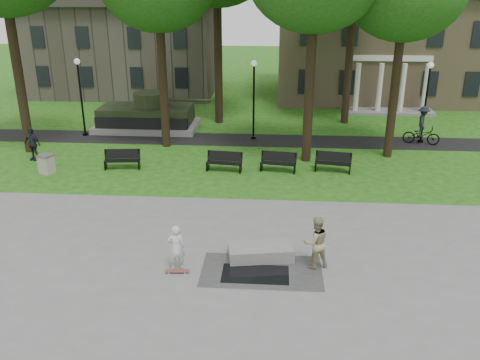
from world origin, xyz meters
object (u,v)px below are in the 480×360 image
object	(u,v)px
skateboarder	(176,248)
cyclist	(422,129)
trash_bin	(47,164)
park_bench_0	(122,159)
concrete_block	(261,252)
friend_watching	(316,242)

from	to	relation	value
skateboarder	cyclist	world-z (taller)	cyclist
cyclist	skateboarder	bearing A→B (deg)	154.68
skateboarder	trash_bin	distance (m)	11.87
park_bench_0	skateboarder	bearing A→B (deg)	-71.31
cyclist	park_bench_0	xyz separation A→B (m)	(-16.33, -5.36, -0.40)
skateboarder	concrete_block	bearing A→B (deg)	-175.30
concrete_block	park_bench_0	xyz separation A→B (m)	(-7.35, 8.59, 0.28)
friend_watching	cyclist	world-z (taller)	cyclist
concrete_block	trash_bin	bearing A→B (deg)	145.02
cyclist	park_bench_0	bearing A→B (deg)	121.13
skateboarder	trash_bin	xyz separation A→B (m)	(-8.18, 8.59, -0.33)
cyclist	park_bench_0	size ratio (longest dim) A/B	1.23
concrete_block	cyclist	distance (m)	16.61
concrete_block	cyclist	world-z (taller)	cyclist
concrete_block	park_bench_0	bearing A→B (deg)	130.56
cyclist	trash_bin	bearing A→B (deg)	120.48
concrete_block	skateboarder	bearing A→B (deg)	-161.29
concrete_block	skateboarder	distance (m)	2.97
cyclist	park_bench_0	distance (m)	17.20
concrete_block	friend_watching	bearing A→B (deg)	-13.92
friend_watching	trash_bin	xyz separation A→B (m)	(-12.77, 8.11, -0.45)
skateboarder	park_bench_0	size ratio (longest dim) A/B	0.87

